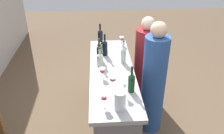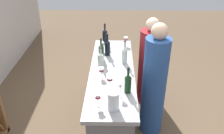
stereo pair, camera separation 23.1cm
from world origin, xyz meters
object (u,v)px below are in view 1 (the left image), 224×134
Objects in this scene: wine_glass_near_right at (113,80)px; wine_glass_far_center at (104,98)px; wine_bottle_second_left_clear_pale at (100,59)px; wine_bottle_center_clear_pale at (123,54)px; wine_bottle_rightmost_near_black at (105,47)px; wine_glass_near_center at (124,86)px; wine_glass_near_left at (122,39)px; wine_glass_far_right at (99,45)px; wine_bottle_second_right_dark_green at (99,52)px; wine_bottle_leftmost_dark_green at (131,82)px; wine_bottle_far_right_near_black at (100,36)px; wine_glass_far_left at (102,71)px; person_left_guest at (145,63)px; water_pitcher at (120,101)px; person_center_guest at (153,83)px.

wine_glass_far_center reaches higher than wine_glass_near_right.
wine_bottle_second_left_clear_pale is 0.83× the size of wine_bottle_center_clear_pale.
wine_glass_far_center is (-0.85, -0.02, 0.01)m from wine_bottle_second_left_clear_pale.
wine_bottle_rightmost_near_black is 2.00× the size of wine_glass_near_center.
wine_glass_near_right is 0.34m from wine_glass_far_center.
wine_glass_near_center is (-1.32, 0.10, 0.02)m from wine_glass_near_left.
wine_glass_far_right is at bearing 12.94° from wine_glass_near_center.
wine_glass_far_right is (0.27, 0.00, -0.02)m from wine_bottle_second_right_dark_green.
wine_bottle_leftmost_dark_green is 0.68m from wine_bottle_second_left_clear_pale.
wine_bottle_leftmost_dark_green is 0.41m from wine_glass_far_center.
wine_glass_near_right is 1.11× the size of wine_glass_far_right.
wine_bottle_far_right_near_black is 2.43× the size of wine_glass_far_left.
wine_glass_near_center is at bearing 82.56° from person_left_guest.
wine_bottle_rightmost_near_black is at bearing 36.84° from person_left_guest.
wine_bottle_far_right_near_black reaches higher than wine_glass_far_center.
water_pitcher reaches higher than wine_glass_far_left.
wine_glass_near_left is 0.85× the size of wine_glass_near_center.
wine_glass_far_center reaches higher than wine_glass_far_left.
wine_bottle_leftmost_dark_green reaches higher than wine_glass_far_right.
wine_glass_near_center is (-0.99, -0.17, -0.01)m from wine_bottle_rightmost_near_black.
wine_glass_near_left is at bearing -28.24° from wine_bottle_second_left_clear_pale.
wine_bottle_leftmost_dark_green is 0.99× the size of wine_bottle_second_right_dark_green.
wine_bottle_center_clear_pale is at bearing 176.38° from wine_glass_near_left.
wine_bottle_far_right_near_black is at bearing -1.81° from wine_bottle_second_left_clear_pale.
wine_glass_far_left is (0.38, 0.23, -0.02)m from wine_glass_near_center.
wine_bottle_center_clear_pale is 0.98m from water_pitcher.
person_center_guest is (0.77, -0.54, -0.32)m from water_pitcher.
wine_bottle_far_right_near_black reaches higher than wine_bottle_second_left_clear_pale.
wine_bottle_center_clear_pale reaches higher than water_pitcher.
wine_bottle_second_right_dark_green reaches higher than wine_glass_far_center.
wine_glass_far_right is at bearing 25.36° from person_left_guest.
wine_bottle_second_right_dark_green reaches higher than wine_glass_far_right.
wine_bottle_center_clear_pale is at bearing -135.23° from wine_bottle_rightmost_near_black.
wine_bottle_far_right_near_black is 2.06× the size of wine_glass_far_center.
wine_bottle_rightmost_near_black reaches higher than wine_glass_far_center.
wine_glass_far_center is (-0.32, 0.11, 0.00)m from wine_glass_near_right.
wine_bottle_second_left_clear_pale is at bearing 151.76° from wine_glass_near_left.
wine_bottle_leftmost_dark_green is 0.96× the size of wine_bottle_center_clear_pale.
wine_glass_far_right is at bearing 2.18° from wine_glass_far_left.
person_left_guest is at bearing -101.55° from wine_bottle_far_right_near_black.
wine_bottle_far_right_near_black is 2.11× the size of wine_glass_near_right.
wine_bottle_center_clear_pale is 0.47m from wine_glass_far_left.
person_left_guest reaches higher than water_pitcher.
wine_bottle_second_left_clear_pale is 0.71m from wine_glass_near_center.
person_left_guest is 0.89× the size of person_center_guest.
person_left_guest is at bearing -28.30° from wine_glass_near_right.
wine_bottle_second_left_clear_pale is 1.96× the size of wine_glass_near_left.
water_pitcher is at bearing 171.92° from wine_bottle_center_clear_pale.
wine_glass_far_right is (1.12, 0.26, -0.02)m from wine_glass_near_center.
wine_glass_far_right is (-0.21, 0.36, 0.00)m from wine_glass_near_left.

